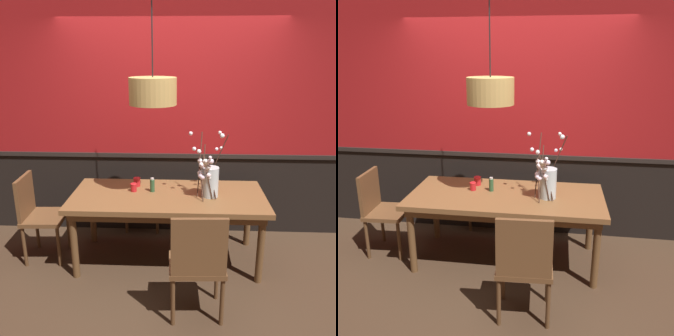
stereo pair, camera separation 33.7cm
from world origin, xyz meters
TOP-DOWN VIEW (x-y plane):
  - ground_plane at (0.00, 0.00)m, footprint 24.00×24.00m
  - back_wall at (0.00, 0.75)m, footprint 5.57×0.14m
  - dining_table at (0.00, 0.00)m, footprint 1.97×0.90m
  - chair_far_side_right at (0.31, 0.89)m, footprint 0.45×0.43m
  - chair_near_side_right at (0.28, -0.88)m, footprint 0.47×0.41m
  - chair_head_west_end at (-1.38, -0.00)m, footprint 0.43×0.46m
  - chair_far_side_left at (-0.34, 0.84)m, footprint 0.45×0.44m
  - vase_with_blossoms at (0.41, -0.03)m, footprint 0.39×0.39m
  - candle_holder_nearer_center at (-0.36, 0.07)m, footprint 0.07×0.07m
  - candle_holder_nearer_edge at (-0.35, 0.23)m, footprint 0.08×0.08m
  - condiment_bottle at (-0.17, 0.08)m, footprint 0.05×0.05m
  - pendant_lamp at (-0.14, -0.05)m, footprint 0.44×0.44m

SIDE VIEW (x-z plane):
  - ground_plane at x=0.00m, z-range 0.00..0.00m
  - chair_far_side_left at x=-0.34m, z-range 0.06..0.98m
  - chair_far_side_right at x=0.31m, z-range 0.06..0.98m
  - chair_head_west_end at x=-1.38m, z-range 0.06..0.99m
  - chair_near_side_right at x=0.28m, z-range 0.06..1.01m
  - dining_table at x=0.00m, z-range 0.29..1.04m
  - candle_holder_nearer_center at x=-0.36m, z-range 0.75..0.84m
  - candle_holder_nearer_edge at x=-0.35m, z-range 0.75..0.85m
  - condiment_bottle at x=-0.17m, z-range 0.75..0.90m
  - vase_with_blossoms at x=0.41m, z-range 0.61..1.26m
  - back_wall at x=0.00m, z-range -0.01..2.73m
  - pendant_lamp at x=-0.14m, z-range 1.25..2.33m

